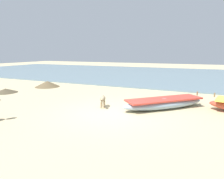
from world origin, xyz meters
TOP-DOWN VIEW (x-y plane):
  - ground at (0.00, 0.00)m, footprint 80.00×80.00m
  - sea_water at (0.00, 16.09)m, footprint 60.00×20.00m
  - fishing_boat_2 at (1.91, 1.66)m, footprint 3.66×3.62m
  - calf_near_dun at (-0.77, 0.63)m, footprint 0.47×0.83m
  - debris_pile_0 at (-8.15, 1.20)m, footprint 2.12×2.12m
  - debris_pile_1 at (-7.24, 4.07)m, footprint 1.99×1.99m

SIDE VIEW (x-z plane):
  - ground at x=0.00m, z-range 0.00..0.00m
  - sea_water at x=0.00m, z-range 0.00..0.08m
  - debris_pile_0 at x=-8.15m, z-range 0.00..0.27m
  - debris_pile_1 at x=-7.24m, z-range 0.00..0.44m
  - fishing_boat_2 at x=1.91m, z-range -0.08..0.60m
  - calf_near_dun at x=-0.77m, z-range 0.12..0.68m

